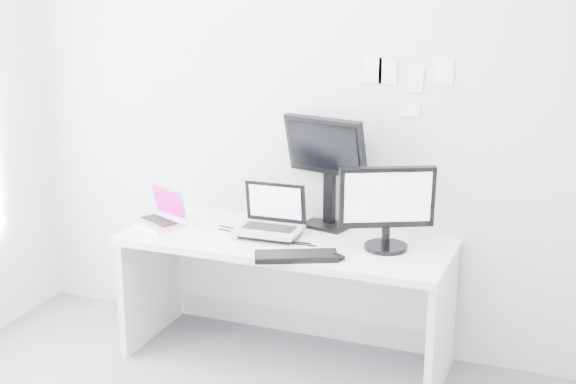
# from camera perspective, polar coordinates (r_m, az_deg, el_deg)

# --- Properties ---
(back_wall) EXTENTS (3.60, 0.00, 3.60)m
(back_wall) POSITION_cam_1_polar(r_m,az_deg,el_deg) (4.55, 1.46, 5.45)
(back_wall) COLOR silver
(back_wall) RESTS_ON ground
(desk) EXTENTS (1.80, 0.70, 0.73)m
(desk) POSITION_cam_1_polar(r_m,az_deg,el_deg) (4.52, -0.15, -7.68)
(desk) COLOR white
(desk) RESTS_ON ground
(macbook) EXTENTS (0.37, 0.33, 0.22)m
(macbook) POSITION_cam_1_polar(r_m,az_deg,el_deg) (4.66, -9.29, -0.95)
(macbook) COLOR silver
(macbook) RESTS_ON desk
(speaker) EXTENTS (0.09, 0.09, 0.16)m
(speaker) POSITION_cam_1_polar(r_m,az_deg,el_deg) (4.70, -1.85, -0.97)
(speaker) COLOR black
(speaker) RESTS_ON desk
(dell_laptop) EXTENTS (0.36, 0.28, 0.29)m
(dell_laptop) POSITION_cam_1_polar(r_m,az_deg,el_deg) (4.37, -1.41, -1.38)
(dell_laptop) COLOR #B4B7BB
(dell_laptop) RESTS_ON desk
(rear_monitor) EXTENTS (0.51, 0.28, 0.66)m
(rear_monitor) POSITION_cam_1_polar(r_m,az_deg,el_deg) (4.49, 2.78, 1.50)
(rear_monitor) COLOR black
(rear_monitor) RESTS_ON desk
(samsung_monitor) EXTENTS (0.55, 0.43, 0.46)m
(samsung_monitor) POSITION_cam_1_polar(r_m,az_deg,el_deg) (4.19, 7.04, -1.07)
(samsung_monitor) COLOR black
(samsung_monitor) RESTS_ON desk
(keyboard) EXTENTS (0.45, 0.31, 0.03)m
(keyboard) POSITION_cam_1_polar(r_m,az_deg,el_deg) (4.08, 0.58, -4.57)
(keyboard) COLOR black
(keyboard) RESTS_ON desk
(mouse) EXTENTS (0.10, 0.07, 0.03)m
(mouse) POSITION_cam_1_polar(r_m,az_deg,el_deg) (4.08, 3.47, -4.59)
(mouse) COLOR black
(mouse) RESTS_ON desk
(wall_note_0) EXTENTS (0.10, 0.00, 0.14)m
(wall_note_0) POSITION_cam_1_polar(r_m,az_deg,el_deg) (4.37, 7.08, 8.50)
(wall_note_0) COLOR white
(wall_note_0) RESTS_ON back_wall
(wall_note_1) EXTENTS (0.09, 0.00, 0.13)m
(wall_note_1) POSITION_cam_1_polar(r_m,az_deg,el_deg) (4.34, 8.99, 7.85)
(wall_note_1) COLOR white
(wall_note_1) RESTS_ON back_wall
(wall_note_2) EXTENTS (0.10, 0.00, 0.14)m
(wall_note_2) POSITION_cam_1_polar(r_m,az_deg,el_deg) (4.31, 10.99, 8.36)
(wall_note_2) COLOR white
(wall_note_2) RESTS_ON back_wall
(wall_note_3) EXTENTS (0.11, 0.00, 0.08)m
(wall_note_3) POSITION_cam_1_polar(r_m,az_deg,el_deg) (4.37, 8.65, 5.79)
(wall_note_3) COLOR white
(wall_note_3) RESTS_ON back_wall
(wall_note_4) EXTENTS (0.11, 0.00, 0.15)m
(wall_note_4) POSITION_cam_1_polar(r_m,az_deg,el_deg) (4.39, 5.99, 8.61)
(wall_note_4) COLOR white
(wall_note_4) RESTS_ON back_wall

